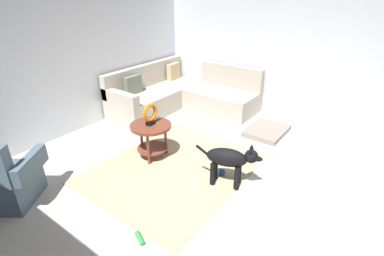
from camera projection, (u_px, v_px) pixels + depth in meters
ground_plane at (209, 195)px, 3.66m from camera, size 6.00×6.00×0.10m
wall_back at (57, 55)px, 4.61m from camera, size 6.00×0.12×2.70m
wall_right at (301, 47)px, 5.17m from camera, size 0.12×6.00×2.70m
area_rug at (174, 168)px, 4.12m from camera, size 2.30×1.90×0.01m
sectional_couch at (181, 95)px, 6.02m from camera, size 2.20×2.25×0.88m
armchair at (2, 180)px, 3.32m from camera, size 0.95×1.00×0.88m
side_table at (151, 132)px, 4.22m from camera, size 0.60×0.60×0.54m
torus_sculpture at (150, 114)px, 4.09m from camera, size 0.28×0.08×0.33m
dog_bed_mat at (267, 131)px, 5.09m from camera, size 0.80×0.60×0.09m
dog at (230, 160)px, 3.62m from camera, size 0.37×0.82×0.63m
dog_toy_ball at (222, 172)px, 3.95m from camera, size 0.10×0.10×0.10m
dog_toy_rope at (140, 238)px, 2.94m from camera, size 0.12×0.18×0.05m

